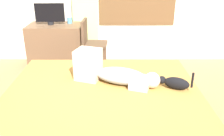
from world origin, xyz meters
TOP-DOWN VIEW (x-y plane):
  - ground_plane at (0.00, 0.00)m, footprint 16.00×16.00m
  - bed at (-0.01, 0.13)m, footprint 2.06×1.73m
  - person_lying at (0.09, 0.30)m, footprint 0.93×0.51m
  - cat at (0.73, 0.14)m, footprint 0.34×0.21m
  - desk at (-0.87, 1.89)m, footprint 0.90×0.56m
  - tv_monitor at (-0.93, 1.89)m, footprint 0.48×0.10m
  - cup at (-0.63, 1.99)m, footprint 0.08×0.08m
  - chair_by_desk at (-0.26, 1.71)m, footprint 0.40×0.40m

SIDE VIEW (x-z plane):
  - ground_plane at x=0.00m, z-range 0.00..0.00m
  - bed at x=-0.01m, z-range 0.00..0.46m
  - desk at x=-0.87m, z-range 0.00..0.74m
  - chair_by_desk at x=-0.26m, z-range 0.08..0.94m
  - cat at x=0.73m, z-range 0.43..0.64m
  - person_lying at x=0.09m, z-range 0.41..0.75m
  - cup at x=-0.63m, z-range 0.74..0.84m
  - tv_monitor at x=-0.93m, z-range 0.75..1.10m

